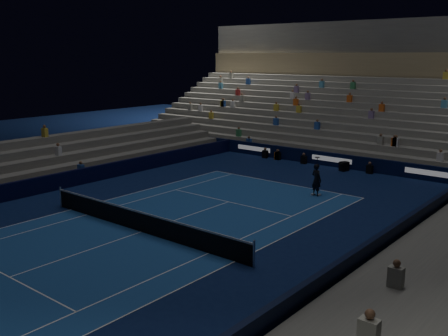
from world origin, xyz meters
The scene contains 10 objects.
ground centered at (0.00, 0.00, 0.00)m, with size 90.00×90.00×0.00m, color #0B1843.
court_surface centered at (0.00, 0.00, 0.01)m, with size 10.97×23.77×0.01m, color navy.
sponsor_barrier_far centered at (0.00, 18.50, 0.50)m, with size 44.00×0.25×1.00m, color black.
sponsor_barrier_east centered at (9.70, 0.00, 0.50)m, with size 0.25×37.00×1.00m, color black.
sponsor_barrier_west centered at (-9.70, 0.00, 0.50)m, with size 0.25×37.00×1.00m, color black.
grandstand_main centered at (0.00, 27.90, 3.38)m, with size 44.00×15.20×11.20m.
grandstand_east centered at (13.17, 0.00, 0.92)m, with size 5.00×37.00×2.50m.
tennis_net centered at (0.00, 0.00, 0.50)m, with size 12.90×0.10×1.10m.
tennis_player centered at (3.08, 10.66, 0.94)m, with size 0.69×0.45×1.88m, color black.
broadcast_camera centered at (1.33, 17.69, 0.33)m, with size 0.64×1.02×0.64m.
Camera 1 is at (17.18, -14.94, 7.96)m, focal length 41.18 mm.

